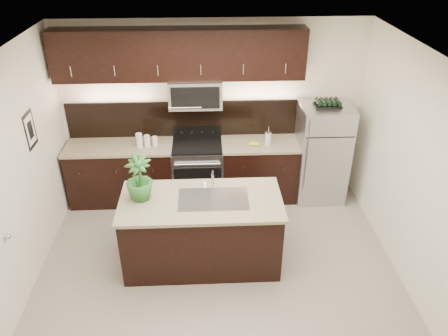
% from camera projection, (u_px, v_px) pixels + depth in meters
% --- Properties ---
extents(ground, '(4.50, 4.50, 0.00)m').
position_uv_depth(ground, '(218.00, 269.00, 5.54)').
color(ground, gray).
rests_on(ground, ground).
extents(room_walls, '(4.52, 4.02, 2.71)m').
position_uv_depth(room_walls, '(207.00, 153.00, 4.65)').
color(room_walls, silver).
rests_on(room_walls, ground).
extents(counter_run, '(3.51, 0.65, 0.94)m').
position_uv_depth(counter_run, '(185.00, 171.00, 6.75)').
color(counter_run, black).
rests_on(counter_run, ground).
extents(upper_fixtures, '(3.49, 0.40, 1.66)m').
position_uv_depth(upper_fixtures, '(181.00, 62.00, 6.04)').
color(upper_fixtures, black).
rests_on(upper_fixtures, counter_run).
extents(island, '(1.96, 0.96, 0.94)m').
position_uv_depth(island, '(202.00, 231.00, 5.47)').
color(island, black).
rests_on(island, ground).
extents(sink_faucet, '(0.84, 0.50, 0.28)m').
position_uv_depth(sink_faucet, '(213.00, 198.00, 5.24)').
color(sink_faucet, silver).
rests_on(sink_faucet, island).
extents(refrigerator, '(0.74, 0.67, 1.53)m').
position_uv_depth(refrigerator, '(321.00, 153.00, 6.63)').
color(refrigerator, '#B2B2B7').
rests_on(refrigerator, ground).
extents(wine_rack, '(0.38, 0.23, 0.09)m').
position_uv_depth(wine_rack, '(328.00, 103.00, 6.23)').
color(wine_rack, black).
rests_on(wine_rack, refrigerator).
extents(plant, '(0.42, 0.42, 0.57)m').
position_uv_depth(plant, '(139.00, 178.00, 5.12)').
color(plant, '#286026').
rests_on(plant, island).
extents(canisters, '(0.31, 0.10, 0.21)m').
position_uv_depth(canisters, '(145.00, 141.00, 6.41)').
color(canisters, silver).
rests_on(canisters, counter_run).
extents(french_press, '(0.10, 0.10, 0.28)m').
position_uv_depth(french_press, '(268.00, 138.00, 6.47)').
color(french_press, silver).
rests_on(french_press, counter_run).
extents(bananas, '(0.17, 0.14, 0.05)m').
position_uv_depth(bananas, '(251.00, 144.00, 6.47)').
color(bananas, gold).
rests_on(bananas, counter_run).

